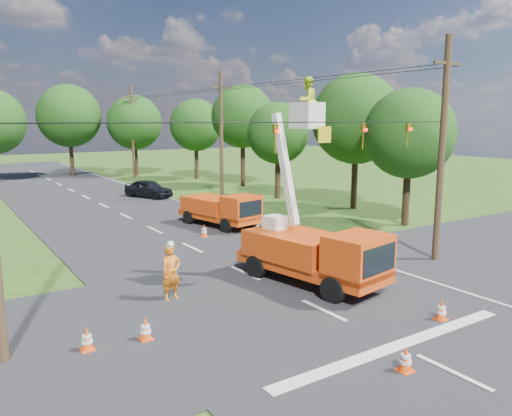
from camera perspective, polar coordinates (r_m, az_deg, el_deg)
ground at (r=34.41m, az=-14.65°, el=-0.97°), size 140.00×140.00×0.00m
road_main at (r=34.41m, az=-14.65°, el=-0.97°), size 12.00×100.00×0.06m
road_cross at (r=18.79m, az=3.66°, el=-9.84°), size 56.00×10.00×0.07m
stop_bar at (r=15.29m, az=15.88°, el=-15.05°), size 9.00×0.45×0.02m
edge_line at (r=36.54m, az=-6.32°, el=-0.08°), size 0.12×90.00×0.02m
bucket_truck at (r=19.54m, az=6.66°, el=-3.90°), size 3.37×6.50×7.98m
second_truck at (r=30.17m, az=-3.97°, el=-0.12°), size 3.12×5.80×2.06m
ground_worker at (r=18.17m, az=-9.65°, el=-7.29°), size 0.78×0.55×2.03m
distant_car at (r=42.45m, az=-12.18°, el=2.18°), size 3.42×4.68×1.48m
traffic_cone_0 at (r=13.84m, az=16.71°, el=-16.21°), size 0.38×0.38×0.71m
traffic_cone_1 at (r=17.41m, az=20.42°, el=-10.87°), size 0.38×0.38×0.71m
traffic_cone_2 at (r=25.19m, az=-1.17°, el=-3.80°), size 0.38×0.38×0.71m
traffic_cone_3 at (r=27.64m, az=-5.96°, el=-2.60°), size 0.38×0.38×0.71m
traffic_cone_4 at (r=15.33m, az=-12.51°, el=-13.35°), size 0.38×0.38×0.71m
traffic_cone_5 at (r=15.12m, az=-18.76°, el=-14.01°), size 0.38×0.38×0.71m
traffic_cone_7 at (r=31.90m, az=-4.66°, el=-0.88°), size 0.38×0.38×0.71m
pole_right_near at (r=23.83m, az=20.49°, el=6.34°), size 1.80×0.30×10.00m
pole_right_mid at (r=39.13m, az=-3.99°, el=8.15°), size 1.80×0.30×10.00m
pole_right_far at (r=57.40m, az=-13.94°, el=8.48°), size 1.80×0.30×10.00m
signal_span at (r=19.10m, az=9.28°, el=8.40°), size 18.00×0.29×1.07m
tree_right_a at (r=31.44m, az=17.14°, el=8.11°), size 5.40×5.40×8.28m
tree_right_b at (r=36.60m, az=11.41°, el=9.93°), size 6.40×6.40×9.65m
tree_right_c at (r=40.82m, az=2.53°, el=8.53°), size 5.00×5.00×7.83m
tree_right_d at (r=48.34m, az=-1.53°, el=10.39°), size 6.00×6.00×9.70m
tree_right_e at (r=54.85m, az=-6.90°, el=9.38°), size 5.60×5.60×8.63m
tree_far_b at (r=60.65m, az=-20.59°, el=9.82°), size 7.00×7.00×10.32m
tree_far_c at (r=59.61m, az=-13.71°, el=9.46°), size 6.20×6.20×9.18m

